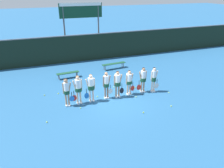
{
  "coord_description": "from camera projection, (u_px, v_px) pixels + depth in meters",
  "views": [
    {
      "loc": [
        -4.26,
        -11.56,
        6.45
      ],
      "look_at": [
        -0.02,
        0.02,
        0.95
      ],
      "focal_mm": 35.0,
      "sensor_mm": 36.0,
      "label": 1
    }
  ],
  "objects": [
    {
      "name": "ground_plane",
      "position": [
        112.0,
        98.0,
        13.88
      ],
      "size": [
        140.0,
        140.0,
        0.0
      ],
      "primitive_type": "plane",
      "color": "#235684"
    },
    {
      "name": "fence_windscreen",
      "position": [
        83.0,
        48.0,
        20.26
      ],
      "size": [
        60.0,
        0.08,
        2.52
      ],
      "color": "black",
      "rests_on": "ground_plane"
    },
    {
      "name": "scoreboard",
      "position": [
        81.0,
        15.0,
        20.03
      ],
      "size": [
        3.97,
        0.15,
        5.14
      ],
      "color": "#515156",
      "rests_on": "ground_plane"
    },
    {
      "name": "bench_courtside",
      "position": [
        68.0,
        73.0,
        16.72
      ],
      "size": [
        1.74,
        0.48,
        0.44
      ],
      "rotation": [
        0.0,
        0.0,
        0.07
      ],
      "color": "#19472D",
      "rests_on": "ground_plane"
    },
    {
      "name": "bench_far",
      "position": [
        114.0,
        64.0,
        18.62
      ],
      "size": [
        2.15,
        0.58,
        0.48
      ],
      "rotation": [
        0.0,
        0.0,
        0.1
      ],
      "color": "#19472D",
      "rests_on": "ground_plane"
    },
    {
      "name": "player_0",
      "position": [
        67.0,
        90.0,
        12.51
      ],
      "size": [
        0.62,
        0.34,
        1.76
      ],
      "rotation": [
        0.0,
        0.0,
        -0.12
      ],
      "color": "tan",
      "rests_on": "ground_plane"
    },
    {
      "name": "player_1",
      "position": [
        78.0,
        87.0,
        12.76
      ],
      "size": [
        0.69,
        0.4,
        1.8
      ],
      "rotation": [
        0.0,
        0.0,
        0.08
      ],
      "color": "beige",
      "rests_on": "ground_plane"
    },
    {
      "name": "player_2",
      "position": [
        91.0,
        86.0,
        13.05
      ],
      "size": [
        0.69,
        0.41,
        1.76
      ],
      "rotation": [
        0.0,
        0.0,
        -0.06
      ],
      "color": "beige",
      "rests_on": "ground_plane"
    },
    {
      "name": "player_3",
      "position": [
        106.0,
        83.0,
        13.42
      ],
      "size": [
        0.64,
        0.35,
        1.75
      ],
      "rotation": [
        0.0,
        0.0,
        0.06
      ],
      "color": "#8C664C",
      "rests_on": "ground_plane"
    },
    {
      "name": "player_4",
      "position": [
        118.0,
        82.0,
        13.55
      ],
      "size": [
        0.68,
        0.4,
        1.77
      ],
      "rotation": [
        0.0,
        0.0,
        0.05
      ],
      "color": "tan",
      "rests_on": "ground_plane"
    },
    {
      "name": "player_5",
      "position": [
        129.0,
        80.0,
        13.91
      ],
      "size": [
        0.67,
        0.4,
        1.68
      ],
      "rotation": [
        0.0,
        0.0,
        0.2
      ],
      "color": "tan",
      "rests_on": "ground_plane"
    },
    {
      "name": "player_6",
      "position": [
        143.0,
        78.0,
        14.22
      ],
      "size": [
        0.68,
        0.39,
        1.74
      ],
      "rotation": [
        0.0,
        0.0,
        0.02
      ],
      "color": "tan",
      "rests_on": "ground_plane"
    },
    {
      "name": "player_7",
      "position": [
        154.0,
        78.0,
        14.28
      ],
      "size": [
        0.63,
        0.33,
        1.73
      ],
      "rotation": [
        0.0,
        0.0,
        -0.03
      ],
      "color": "beige",
      "rests_on": "ground_plane"
    },
    {
      "name": "tennis_ball_0",
      "position": [
        58.0,
        94.0,
        14.34
      ],
      "size": [
        0.07,
        0.07,
        0.07
      ],
      "primitive_type": "sphere",
      "color": "#CCE033",
      "rests_on": "ground_plane"
    },
    {
      "name": "tennis_ball_1",
      "position": [
        143.0,
        112.0,
        12.18
      ],
      "size": [
        0.07,
        0.07,
        0.07
      ],
      "primitive_type": "sphere",
      "color": "#CCE033",
      "rests_on": "ground_plane"
    },
    {
      "name": "tennis_ball_2",
      "position": [
        80.0,
        108.0,
        12.64
      ],
      "size": [
        0.07,
        0.07,
        0.07
      ],
      "primitive_type": "sphere",
      "color": "#CCE033",
      "rests_on": "ground_plane"
    },
    {
      "name": "tennis_ball_3",
      "position": [
        169.0,
        93.0,
        14.47
      ],
      "size": [
        0.06,
        0.06,
        0.06
      ],
      "primitive_type": "sphere",
      "color": "#CCE033",
      "rests_on": "ground_plane"
    },
    {
      "name": "tennis_ball_4",
      "position": [
        45.0,
        95.0,
        14.14
      ],
      "size": [
        0.06,
        0.06,
        0.06
      ],
      "primitive_type": "sphere",
      "color": "#CCE033",
      "rests_on": "ground_plane"
    },
    {
      "name": "tennis_ball_5",
      "position": [
        114.0,
        87.0,
        15.27
      ],
      "size": [
        0.07,
        0.07,
        0.07
      ],
      "primitive_type": "sphere",
      "color": "#CCE033",
      "rests_on": "ground_plane"
    },
    {
      "name": "tennis_ball_6",
      "position": [
        136.0,
        97.0,
        13.92
      ],
      "size": [
        0.06,
        0.06,
        0.06
      ],
      "primitive_type": "sphere",
      "color": "#CCE033",
      "rests_on": "ground_plane"
    },
    {
      "name": "tennis_ball_7",
      "position": [
        171.0,
        106.0,
        12.83
      ],
      "size": [
        0.07,
        0.07,
        0.07
      ],
      "primitive_type": "sphere",
      "color": "#CCE033",
      "rests_on": "ground_plane"
    },
    {
      "name": "tennis_ball_8",
      "position": [
        69.0,
        96.0,
        14.08
      ],
      "size": [
        0.07,
        0.07,
        0.07
      ],
      "primitive_type": "sphere",
      "color": "#CCE033",
      "rests_on": "ground_plane"
    },
    {
      "name": "tennis_ball_9",
      "position": [
        47.0,
        122.0,
        11.32
      ],
      "size": [
        0.07,
        0.07,
        0.07
      ],
      "primitive_type": "sphere",
      "color": "#CCE033",
      "rests_on": "ground_plane"
    },
    {
      "name": "tennis_ball_10",
      "position": [
        135.0,
        88.0,
        15.2
      ],
      "size": [
        0.07,
        0.07,
        0.07
      ],
      "primitive_type": "sphere",
      "color": "#CCE033",
      "rests_on": "ground_plane"
    },
    {
      "name": "tennis_ball_11",
      "position": [
        97.0,
        97.0,
        13.94
      ],
      "size": [
        0.07,
        0.07,
        0.07
      ],
      "primitive_type": "sphere",
      "color": "#CCE033",
      "rests_on": "ground_plane"
    }
  ]
}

